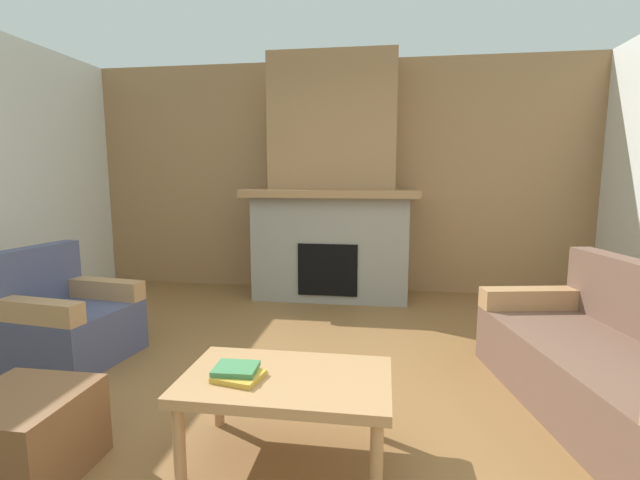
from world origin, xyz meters
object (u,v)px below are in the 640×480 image
fireplace (332,195)px  couch (621,370)px  armchair (66,321)px  ottoman (24,436)px  coffee_table (286,386)px

fireplace → couch: (1.95, -2.39, -0.88)m
couch → fireplace: bearing=129.2°
armchair → couch: bearing=-4.4°
fireplace → ottoman: (-1.02, -3.35, -0.96)m
fireplace → coffee_table: bearing=-87.3°
coffee_table → ottoman: (-1.16, -0.31, -0.18)m
fireplace → coffee_table: size_ratio=2.70×
couch → armchair: bearing=175.6°
coffee_table → ottoman: coffee_table is taller
fireplace → coffee_table: (0.14, -3.04, -0.79)m
armchair → ottoman: armchair is taller
couch → coffee_table: couch is taller
ottoman → couch: bearing=17.9°
fireplace → ottoman: 3.63m
fireplace → couch: 3.20m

